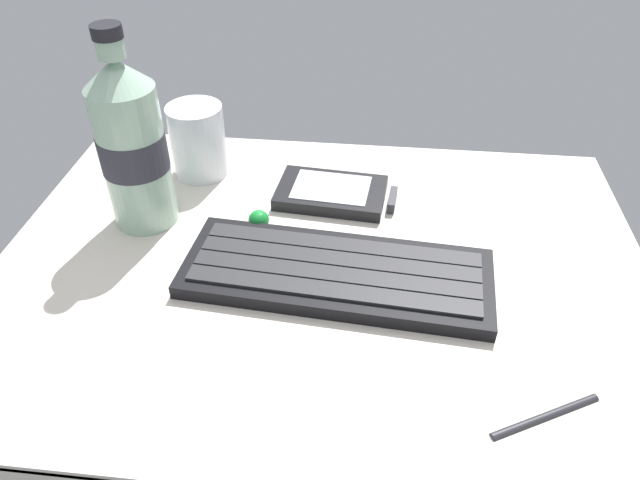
{
  "coord_description": "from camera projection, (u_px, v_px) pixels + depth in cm",
  "views": [
    {
      "loc": [
        4.8,
        -43.81,
        38.0
      ],
      "look_at": [
        0.0,
        0.0,
        3.0
      ],
      "focal_mm": 33.29,
      "sensor_mm": 36.0,
      "label": 1
    }
  ],
  "objects": [
    {
      "name": "trackball_mouse",
      "position": [
        259.0,
        220.0,
        0.62
      ],
      "size": [
        2.2,
        2.2,
        2.2
      ],
      "primitive_type": "sphere",
      "color": "#198C33",
      "rests_on": "ground_plane"
    },
    {
      "name": "ground_plane",
      "position": [
        320.0,
        273.0,
        0.59
      ],
      "size": [
        64.0,
        48.0,
        2.8
      ],
      "color": "beige"
    },
    {
      "name": "handheld_device",
      "position": [
        337.0,
        193.0,
        0.67
      ],
      "size": [
        13.25,
        8.62,
        1.5
      ],
      "color": "black",
      "rests_on": "ground_plane"
    },
    {
      "name": "stylus_pen",
      "position": [
        546.0,
        414.0,
        0.44
      ],
      "size": [
        8.72,
        5.06,
        0.7
      ],
      "primitive_type": "cylinder",
      "rotation": [
        0.0,
        1.57,
        0.49
      ],
      "color": "#26262B",
      "rests_on": "ground_plane"
    },
    {
      "name": "keyboard",
      "position": [
        337.0,
        273.0,
        0.56
      ],
      "size": [
        29.76,
        13.21,
        1.7
      ],
      "color": "black",
      "rests_on": "ground_plane"
    },
    {
      "name": "water_bottle",
      "position": [
        132.0,
        145.0,
        0.58
      ],
      "size": [
        6.73,
        6.73,
        20.8
      ],
      "color": "#9EC1A8",
      "rests_on": "ground_plane"
    },
    {
      "name": "juice_cup",
      "position": [
        198.0,
        143.0,
        0.69
      ],
      "size": [
        6.4,
        6.4,
        8.5
      ],
      "color": "silver",
      "rests_on": "ground_plane"
    }
  ]
}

